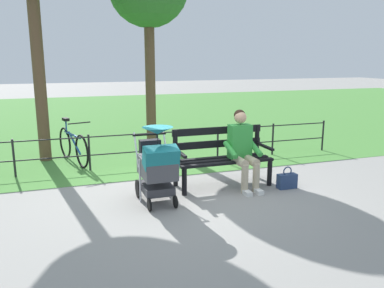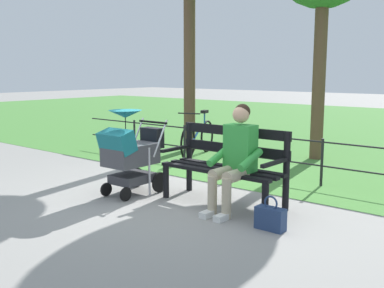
{
  "view_description": "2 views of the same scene",
  "coord_description": "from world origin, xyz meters",
  "px_view_note": "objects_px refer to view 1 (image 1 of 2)",
  "views": [
    {
      "loc": [
        1.78,
        5.76,
        2.1
      ],
      "look_at": [
        -0.14,
        0.1,
        0.79
      ],
      "focal_mm": 36.75,
      "sensor_mm": 36.0,
      "label": 1
    },
    {
      "loc": [
        -3.98,
        4.51,
        1.65
      ],
      "look_at": [
        -0.29,
        0.04,
        0.73
      ],
      "focal_mm": 42.72,
      "sensor_mm": 36.0,
      "label": 2
    }
  ],
  "objects_px": {
    "bicycle": "(73,145)",
    "handbag": "(287,181)",
    "park_bench": "(221,154)",
    "stroller": "(157,164)",
    "person_on_bench": "(243,147)"
  },
  "relations": [
    {
      "from": "bicycle",
      "to": "stroller",
      "type": "bearing_deg",
      "value": 111.11
    },
    {
      "from": "park_bench",
      "to": "person_on_bench",
      "type": "height_order",
      "value": "person_on_bench"
    },
    {
      "from": "park_bench",
      "to": "handbag",
      "type": "bearing_deg",
      "value": 150.54
    },
    {
      "from": "stroller",
      "to": "handbag",
      "type": "xyz_separation_m",
      "value": [
        -2.17,
        0.03,
        -0.47
      ]
    },
    {
      "from": "park_bench",
      "to": "person_on_bench",
      "type": "bearing_deg",
      "value": 141.52
    },
    {
      "from": "person_on_bench",
      "to": "handbag",
      "type": "relative_size",
      "value": 3.45
    },
    {
      "from": "park_bench",
      "to": "stroller",
      "type": "xyz_separation_m",
      "value": [
        1.22,
        0.51,
        0.07
      ]
    },
    {
      "from": "bicycle",
      "to": "handbag",
      "type": "bearing_deg",
      "value": 139.0
    },
    {
      "from": "park_bench",
      "to": "bicycle",
      "type": "height_order",
      "value": "park_bench"
    },
    {
      "from": "park_bench",
      "to": "person_on_bench",
      "type": "distance_m",
      "value": 0.39
    },
    {
      "from": "person_on_bench",
      "to": "park_bench",
      "type": "bearing_deg",
      "value": -38.48
    },
    {
      "from": "park_bench",
      "to": "bicycle",
      "type": "xyz_separation_m",
      "value": [
        2.3,
        -2.29,
        -0.16
      ]
    },
    {
      "from": "park_bench",
      "to": "handbag",
      "type": "distance_m",
      "value": 1.16
    },
    {
      "from": "handbag",
      "to": "person_on_bench",
      "type": "bearing_deg",
      "value": -25.1
    },
    {
      "from": "park_bench",
      "to": "stroller",
      "type": "bearing_deg",
      "value": 22.54
    }
  ]
}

